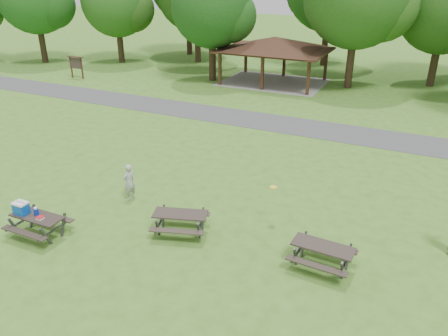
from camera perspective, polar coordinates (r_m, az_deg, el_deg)
ground at (r=16.13m, az=-9.52°, el=-8.94°), size 160.00×160.00×0.00m
asphalt_path at (r=27.53m, az=7.21°, el=5.79°), size 120.00×3.20×0.02m
pavilion at (r=37.28m, az=6.67°, el=15.63°), size 8.60×7.01×3.76m
notice_board at (r=40.93m, az=-18.78°, el=12.83°), size 1.60×0.30×1.88m
tree_row_b at (r=46.59m, az=-13.76°, el=20.15°), size 7.14×6.80×9.28m
tree_row_d at (r=37.53m, az=-1.46°, el=20.00°), size 6.93×6.60×9.27m
tree_row_f at (r=39.42m, az=26.99°, el=17.84°), size 7.35×7.00×9.55m
picnic_table_near at (r=17.10m, az=-23.75°, el=-5.75°), size 1.98×1.61×1.36m
picnic_table_middle at (r=15.93m, az=-5.71°, el=-6.51°), size 2.33×2.08×0.84m
picnic_table_far at (r=14.51m, az=12.76°, el=-10.51°), size 2.03×1.67×0.85m
frisbee_in_flight at (r=16.20m, az=6.47°, el=-2.50°), size 0.32×0.32×0.02m
frisbee_thrower at (r=18.45m, az=-12.29°, el=-1.80°), size 0.47×0.63×1.57m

